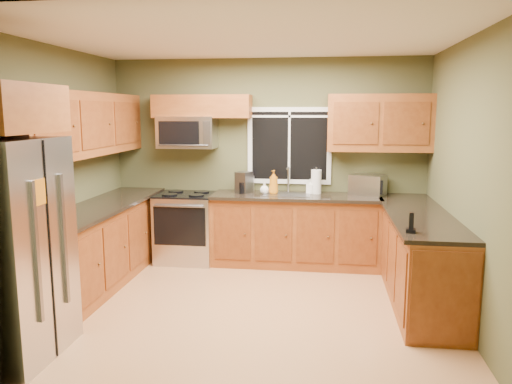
% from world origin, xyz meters
% --- Properties ---
extents(floor, '(4.20, 4.20, 0.00)m').
position_xyz_m(floor, '(0.00, 0.00, 0.00)').
color(floor, '#B67F4F').
rests_on(floor, ground).
extents(ceiling, '(4.20, 4.20, 0.00)m').
position_xyz_m(ceiling, '(0.00, 0.00, 2.70)').
color(ceiling, white).
rests_on(ceiling, back_wall).
extents(back_wall, '(4.20, 0.00, 4.20)m').
position_xyz_m(back_wall, '(0.00, 1.80, 1.35)').
color(back_wall, '#4D4F2F').
rests_on(back_wall, ground).
extents(front_wall, '(4.20, 0.00, 4.20)m').
position_xyz_m(front_wall, '(0.00, -1.80, 1.35)').
color(front_wall, '#4D4F2F').
rests_on(front_wall, ground).
extents(left_wall, '(0.00, 3.60, 3.60)m').
position_xyz_m(left_wall, '(-2.10, 0.00, 1.35)').
color(left_wall, '#4D4F2F').
rests_on(left_wall, ground).
extents(right_wall, '(0.00, 3.60, 3.60)m').
position_xyz_m(right_wall, '(2.10, 0.00, 1.35)').
color(right_wall, '#4D4F2F').
rests_on(right_wall, ground).
extents(window, '(1.12, 0.03, 1.02)m').
position_xyz_m(window, '(0.30, 1.78, 1.55)').
color(window, white).
rests_on(window, back_wall).
extents(base_cabinets_left, '(0.60, 2.65, 0.90)m').
position_xyz_m(base_cabinets_left, '(-1.80, 0.48, 0.45)').
color(base_cabinets_left, brown).
rests_on(base_cabinets_left, ground).
extents(countertop_left, '(0.65, 2.65, 0.04)m').
position_xyz_m(countertop_left, '(-1.78, 0.48, 0.92)').
color(countertop_left, black).
rests_on(countertop_left, base_cabinets_left).
extents(base_cabinets_back, '(2.17, 0.60, 0.90)m').
position_xyz_m(base_cabinets_back, '(0.42, 1.50, 0.45)').
color(base_cabinets_back, brown).
rests_on(base_cabinets_back, ground).
extents(countertop_back, '(2.17, 0.65, 0.04)m').
position_xyz_m(countertop_back, '(0.42, 1.48, 0.92)').
color(countertop_back, black).
rests_on(countertop_back, base_cabinets_back).
extents(base_cabinets_peninsula, '(0.60, 2.52, 0.90)m').
position_xyz_m(base_cabinets_peninsula, '(1.80, 0.54, 0.45)').
color(base_cabinets_peninsula, brown).
rests_on(base_cabinets_peninsula, ground).
extents(countertop_peninsula, '(0.65, 2.50, 0.04)m').
position_xyz_m(countertop_peninsula, '(1.78, 0.55, 0.92)').
color(countertop_peninsula, black).
rests_on(countertop_peninsula, base_cabinets_peninsula).
extents(upper_cabinets_left, '(0.33, 2.65, 0.72)m').
position_xyz_m(upper_cabinets_left, '(-1.94, 0.48, 1.86)').
color(upper_cabinets_left, brown).
rests_on(upper_cabinets_left, left_wall).
extents(upper_cabinets_back_left, '(1.30, 0.33, 0.30)m').
position_xyz_m(upper_cabinets_back_left, '(-0.85, 1.64, 2.07)').
color(upper_cabinets_back_left, brown).
rests_on(upper_cabinets_back_left, back_wall).
extents(upper_cabinets_back_right, '(1.30, 0.33, 0.72)m').
position_xyz_m(upper_cabinets_back_right, '(1.45, 1.64, 1.86)').
color(upper_cabinets_back_right, brown).
rests_on(upper_cabinets_back_right, back_wall).
extents(refrigerator, '(0.74, 0.90, 1.80)m').
position_xyz_m(refrigerator, '(-1.74, -1.30, 0.90)').
color(refrigerator, '#B7B7BC').
rests_on(refrigerator, ground).
extents(range, '(0.76, 0.69, 0.94)m').
position_xyz_m(range, '(-1.05, 1.47, 0.47)').
color(range, '#B7B7BC').
rests_on(range, ground).
extents(microwave, '(0.76, 0.41, 0.42)m').
position_xyz_m(microwave, '(-1.05, 1.61, 1.73)').
color(microwave, '#B7B7BC').
rests_on(microwave, back_wall).
extents(sink, '(0.60, 0.42, 0.36)m').
position_xyz_m(sink, '(0.30, 1.49, 0.95)').
color(sink, slate).
rests_on(sink, countertop_back).
extents(toaster_oven, '(0.51, 0.47, 0.26)m').
position_xyz_m(toaster_oven, '(1.33, 1.62, 1.07)').
color(toaster_oven, '#B7B7BC').
rests_on(toaster_oven, countertop_back).
extents(coffee_maker, '(0.23, 0.27, 0.28)m').
position_xyz_m(coffee_maker, '(-0.28, 1.55, 1.07)').
color(coffee_maker, slate).
rests_on(coffee_maker, countertop_back).
extents(kettle, '(0.19, 0.19, 0.26)m').
position_xyz_m(kettle, '(-0.23, 1.65, 1.06)').
color(kettle, '#B7B7BC').
rests_on(kettle, countertop_back).
extents(paper_towel_roll, '(0.18, 0.18, 0.35)m').
position_xyz_m(paper_towel_roll, '(0.67, 1.62, 1.10)').
color(paper_towel_roll, white).
rests_on(paper_towel_roll, countertop_back).
extents(soap_bottle_a, '(0.15, 0.15, 0.31)m').
position_xyz_m(soap_bottle_a, '(0.12, 1.51, 1.10)').
color(soap_bottle_a, orange).
rests_on(soap_bottle_a, countertop_back).
extents(soap_bottle_b, '(0.11, 0.11, 0.19)m').
position_xyz_m(soap_bottle_b, '(0.59, 1.61, 1.04)').
color(soap_bottle_b, white).
rests_on(soap_bottle_b, countertop_back).
extents(soap_bottle_c, '(0.15, 0.15, 0.15)m').
position_xyz_m(soap_bottle_c, '(0.00, 1.51, 1.01)').
color(soap_bottle_c, white).
rests_on(soap_bottle_c, countertop_back).
extents(cordless_phone, '(0.10, 0.10, 0.18)m').
position_xyz_m(cordless_phone, '(1.55, -0.41, 0.99)').
color(cordless_phone, black).
rests_on(cordless_phone, countertop_peninsula).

